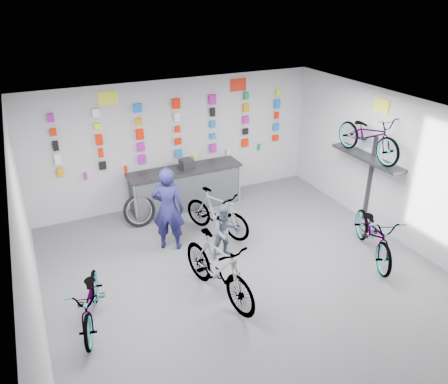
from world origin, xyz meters
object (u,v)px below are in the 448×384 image
bike_left (91,300)px  bike_center (218,268)px  bike_right (374,233)px  bike_service (217,212)px  customer (225,231)px  counter (186,188)px  clerk (168,209)px

bike_left → bike_center: bearing=7.5°
bike_right → bike_service: bike_right is taller
bike_center → customer: bike_center is taller
bike_right → bike_service: bearing=162.4°
bike_center → bike_right: 3.29m
bike_right → counter: bearing=149.3°
bike_left → customer: customer is taller
bike_service → clerk: 1.17m
counter → bike_right: bearing=-54.0°
bike_left → clerk: bearing=55.4°
bike_center → counter: bearing=66.6°
bike_left → clerk: 2.46m
bike_left → customer: size_ratio=1.47×
bike_center → clerk: clerk is taller
counter → clerk: size_ratio=1.53×
customer → bike_left: bearing=-160.4°
bike_center → bike_left: bearing=161.1°
counter → bike_service: (0.16, -1.45, 0.02)m
clerk → counter: bearing=-92.0°
bike_center → bike_service: (0.86, 1.94, -0.08)m
customer → counter: bearing=91.5°
bike_service → counter: bearing=68.7°
bike_service → bike_right: bearing=-68.6°
clerk → bike_right: bearing=179.8°
bike_center → bike_right: size_ratio=1.00×
counter → customer: customer is taller
bike_right → bike_service: 3.21m
counter → bike_left: bearing=-131.6°
bike_right → clerk: clerk is taller
bike_left → bike_right: 5.37m
bike_center → customer: bearing=47.4°
bike_center → bike_right: bearing=-14.5°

